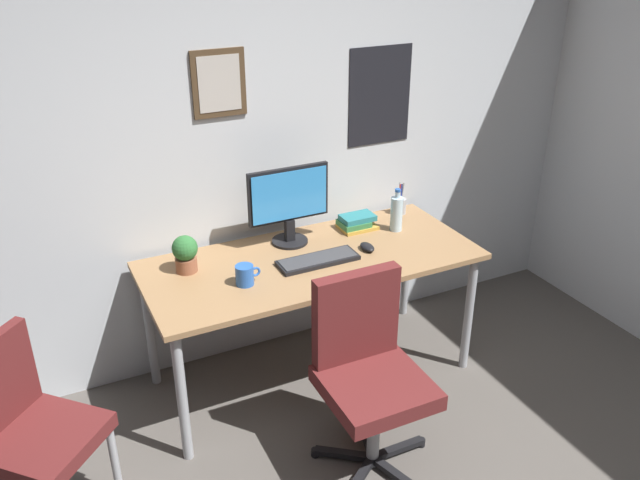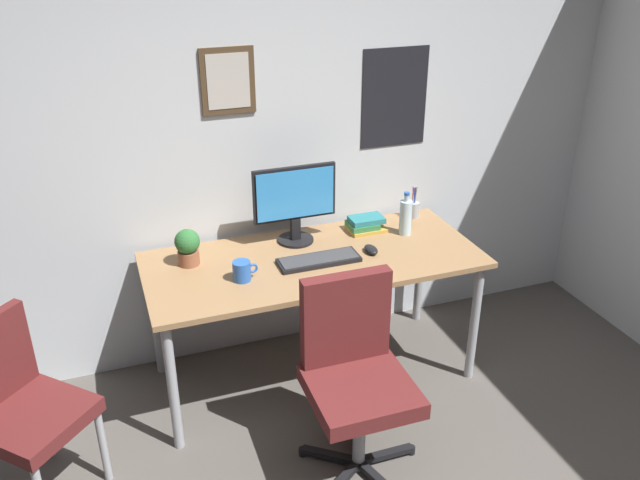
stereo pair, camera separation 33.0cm
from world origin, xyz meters
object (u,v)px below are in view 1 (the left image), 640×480
at_px(side_chair, 28,424).
at_px(office_chair, 368,366).
at_px(monitor, 289,202).
at_px(water_bottle, 397,213).
at_px(pen_cup, 400,205).
at_px(keyboard, 318,260).
at_px(coffee_mug_near, 245,275).
at_px(computer_mouse, 367,247).
at_px(potted_plant, 185,253).
at_px(book_stack_left, 356,222).

bearing_deg(side_chair, office_chair, -11.89).
height_order(monitor, water_bottle, monitor).
height_order(office_chair, pen_cup, pen_cup).
bearing_deg(keyboard, coffee_mug_near, -173.36).
relative_size(side_chair, monitor, 1.90).
distance_m(keyboard, water_bottle, 0.60).
bearing_deg(side_chair, monitor, 22.69).
xyz_separation_m(office_chair, computer_mouse, (0.35, 0.63, 0.24)).
height_order(office_chair, computer_mouse, office_chair).
bearing_deg(potted_plant, office_chair, -54.78).
relative_size(monitor, keyboard, 1.07).
height_order(side_chair, book_stack_left, side_chair).
bearing_deg(pen_cup, coffee_mug_near, -160.86).
xyz_separation_m(coffee_mug_near, potted_plant, (-0.22, 0.26, 0.05)).
bearing_deg(potted_plant, coffee_mug_near, -49.47).
bearing_deg(book_stack_left, monitor, 179.19).
bearing_deg(coffee_mug_near, water_bottle, 11.76).
distance_m(water_bottle, potted_plant, 1.22).
bearing_deg(keyboard, office_chair, -94.75).
relative_size(water_bottle, coffee_mug_near, 1.97).
relative_size(office_chair, monitor, 2.07).
distance_m(monitor, keyboard, 0.36).
distance_m(water_bottle, coffee_mug_near, 1.02).
bearing_deg(potted_plant, computer_mouse, -12.07).
bearing_deg(water_bottle, computer_mouse, -151.39).
height_order(keyboard, water_bottle, water_bottle).
relative_size(pen_cup, book_stack_left, 0.96).
xyz_separation_m(monitor, water_bottle, (0.61, -0.12, -0.13)).
height_order(water_bottle, pen_cup, water_bottle).
distance_m(monitor, computer_mouse, 0.49).
relative_size(side_chair, book_stack_left, 4.18).
height_order(computer_mouse, coffee_mug_near, coffee_mug_near).
relative_size(monitor, potted_plant, 2.36).
distance_m(computer_mouse, pen_cup, 0.55).
bearing_deg(monitor, coffee_mug_near, -139.15).
bearing_deg(office_chair, side_chair, 168.11).
bearing_deg(keyboard, pen_cup, 25.67).
bearing_deg(office_chair, pen_cup, 51.40).
bearing_deg(side_chair, keyboard, 12.27).
relative_size(coffee_mug_near, pen_cup, 0.64).
bearing_deg(monitor, pen_cup, 4.96).
relative_size(office_chair, book_stack_left, 4.54).
xyz_separation_m(office_chair, coffee_mug_near, (-0.37, 0.58, 0.28)).
bearing_deg(monitor, computer_mouse, -39.13).
height_order(side_chair, computer_mouse, side_chair).
distance_m(keyboard, coffee_mug_near, 0.42).
distance_m(office_chair, book_stack_left, 1.03).
relative_size(keyboard, pen_cup, 2.15).
height_order(computer_mouse, book_stack_left, book_stack_left).
height_order(side_chair, monitor, monitor).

